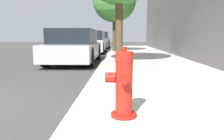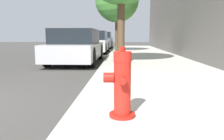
{
  "view_description": "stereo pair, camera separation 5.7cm",
  "coord_description": "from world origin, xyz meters",
  "px_view_note": "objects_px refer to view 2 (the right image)",
  "views": [
    {
      "loc": [
        2.54,
        -2.66,
        1.05
      ],
      "look_at": [
        2.44,
        1.01,
        0.48
      ],
      "focal_mm": 35.0,
      "sensor_mm": 36.0,
      "label": 1
    },
    {
      "loc": [
        2.6,
        -2.66,
        1.05
      ],
      "look_at": [
        2.44,
        1.01,
        0.48
      ],
      "focal_mm": 35.0,
      "sensor_mm": 36.0,
      "label": 2
    }
  ],
  "objects_px": {
    "fire_hydrant": "(122,85)",
    "parked_car_near": "(77,46)",
    "parked_car_mid": "(94,42)",
    "parked_car_far": "(101,40)",
    "street_tree_far": "(117,0)"
  },
  "relations": [
    {
      "from": "fire_hydrant",
      "to": "street_tree_far",
      "type": "bearing_deg",
      "value": 91.6
    },
    {
      "from": "fire_hydrant",
      "to": "parked_car_far",
      "type": "xyz_separation_m",
      "value": [
        -1.83,
        17.15,
        0.22
      ]
    },
    {
      "from": "parked_car_near",
      "to": "street_tree_far",
      "type": "xyz_separation_m",
      "value": [
        1.48,
        5.46,
        2.65
      ]
    },
    {
      "from": "fire_hydrant",
      "to": "parked_car_mid",
      "type": "relative_size",
      "value": 0.2
    },
    {
      "from": "fire_hydrant",
      "to": "parked_car_mid",
      "type": "xyz_separation_m",
      "value": [
        -1.78,
        11.73,
        0.18
      ]
    },
    {
      "from": "fire_hydrant",
      "to": "parked_car_mid",
      "type": "distance_m",
      "value": 11.86
    },
    {
      "from": "fire_hydrant",
      "to": "street_tree_far",
      "type": "xyz_separation_m",
      "value": [
        -0.33,
        11.76,
        2.81
      ]
    },
    {
      "from": "parked_car_mid",
      "to": "street_tree_far",
      "type": "bearing_deg",
      "value": 1.21
    },
    {
      "from": "parked_car_mid",
      "to": "parked_car_far",
      "type": "relative_size",
      "value": 1.04
    },
    {
      "from": "parked_car_near",
      "to": "street_tree_far",
      "type": "relative_size",
      "value": 0.97
    },
    {
      "from": "street_tree_far",
      "to": "parked_car_near",
      "type": "bearing_deg",
      "value": -105.2
    },
    {
      "from": "parked_car_mid",
      "to": "parked_car_far",
      "type": "height_order",
      "value": "parked_car_far"
    },
    {
      "from": "parked_car_near",
      "to": "parked_car_far",
      "type": "xyz_separation_m",
      "value": [
        -0.02,
        10.85,
        0.06
      ]
    },
    {
      "from": "fire_hydrant",
      "to": "parked_car_near",
      "type": "bearing_deg",
      "value": 106.04
    },
    {
      "from": "fire_hydrant",
      "to": "street_tree_far",
      "type": "height_order",
      "value": "street_tree_far"
    }
  ]
}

